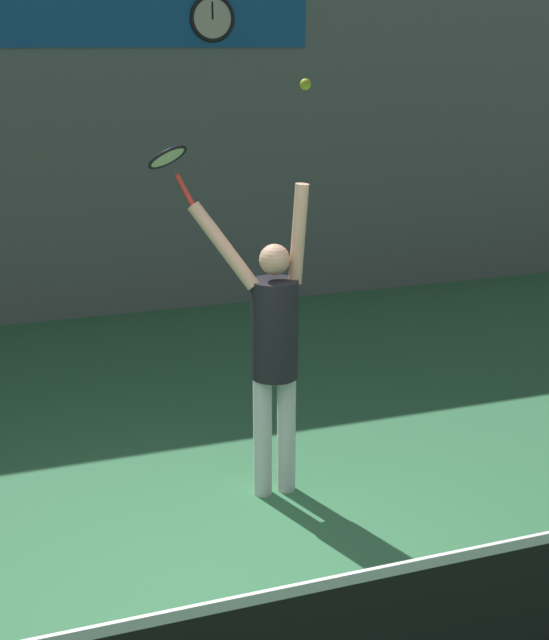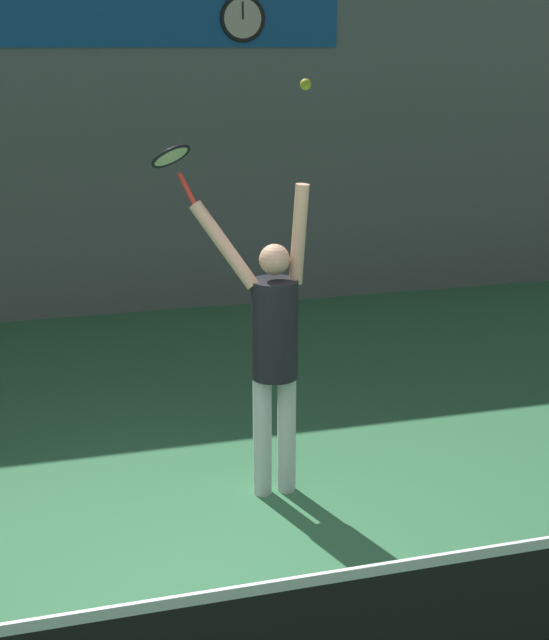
{
  "view_description": "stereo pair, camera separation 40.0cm",
  "coord_description": "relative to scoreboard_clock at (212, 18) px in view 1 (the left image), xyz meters",
  "views": [
    {
      "loc": [
        -1.18,
        -4.0,
        3.03
      ],
      "look_at": [
        0.69,
        1.32,
        1.27
      ],
      "focal_mm": 50.0,
      "sensor_mm": 36.0,
      "label": 1
    },
    {
      "loc": [
        -0.8,
        -4.12,
        3.03
      ],
      "look_at": [
        0.69,
        1.32,
        1.27
      ],
      "focal_mm": 50.0,
      "sensor_mm": 36.0,
      "label": 2
    }
  ],
  "objects": [
    {
      "name": "ground_plane",
      "position": [
        -1.6,
        -5.95,
        -3.28
      ],
      "size": [
        18.0,
        18.0,
        0.0
      ],
      "primitive_type": "plane",
      "color": "#387A4C"
    },
    {
      "name": "back_wall",
      "position": [
        -1.6,
        0.08,
        -0.78
      ],
      "size": [
        18.0,
        0.1,
        5.0
      ],
      "color": "slate",
      "rests_on": "ground_plane"
    },
    {
      "name": "sponsor_banner",
      "position": [
        -1.6,
        0.02,
        -0.0
      ],
      "size": [
        5.4,
        0.02,
        0.61
      ],
      "color": "#195B9E"
    },
    {
      "name": "scoreboard_clock",
      "position": [
        0.0,
        0.0,
        0.0
      ],
      "size": [
        0.51,
        0.05,
        0.51
      ],
      "color": "beige"
    },
    {
      "name": "tennis_player",
      "position": [
        -0.91,
        -4.62,
        -2.18
      ],
      "size": [
        0.76,
        0.48,
        2.17
      ],
      "color": "white",
      "rests_on": "ground_plane"
    },
    {
      "name": "tennis_racket",
      "position": [
        -1.49,
        -4.21,
        -0.99
      ],
      "size": [
        0.37,
        0.37,
        0.39
      ],
      "color": "red"
    },
    {
      "name": "tennis_ball",
      "position": [
        -0.72,
        -4.68,
        -0.5
      ],
      "size": [
        0.07,
        0.07,
        0.07
      ],
      "color": "#CCDB2D"
    }
  ]
}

